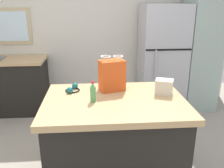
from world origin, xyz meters
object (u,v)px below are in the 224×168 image
object	(u,v)px
refrigerator	(162,58)
bottle	(93,93)
tall_cabinet	(201,43)
ear_defenders	(73,89)
small_box	(164,87)
shopping_bag	(112,75)
kitchen_island	(114,140)

from	to	relation	value
refrigerator	bottle	xyz separation A→B (m)	(-1.16, -1.83, 0.12)
tall_cabinet	ear_defenders	size ratio (longest dim) A/B	11.59
small_box	shopping_bag	bearing A→B (deg)	162.60
refrigerator	ear_defenders	world-z (taller)	refrigerator
small_box	bottle	size ratio (longest dim) A/B	0.84
shopping_bag	ear_defenders	size ratio (longest dim) A/B	1.88
shopping_bag	bottle	xyz separation A→B (m)	(-0.20, -0.29, -0.07)
refrigerator	tall_cabinet	bearing A→B (deg)	0.02
shopping_bag	ear_defenders	world-z (taller)	shopping_bag
kitchen_island	shopping_bag	xyz separation A→B (m)	(-0.00, 0.25, 0.61)
refrigerator	ear_defenders	size ratio (longest dim) A/B	9.04
ear_defenders	bottle	bearing A→B (deg)	-54.99
tall_cabinet	ear_defenders	xyz separation A→B (m)	(-2.01, -1.54, -0.19)
shopping_bag	ear_defenders	xyz separation A→B (m)	(-0.41, 0.01, -0.14)
kitchen_island	ear_defenders	size ratio (longest dim) A/B	6.91
shopping_bag	small_box	bearing A→B (deg)	-17.40
bottle	tall_cabinet	bearing A→B (deg)	45.51
shopping_bag	small_box	size ratio (longest dim) A/B	2.15
bottle	ear_defenders	bearing A→B (deg)	125.01
kitchen_island	small_box	distance (m)	0.73
shopping_bag	ear_defenders	distance (m)	0.43
bottle	ear_defenders	world-z (taller)	bottle
kitchen_island	tall_cabinet	size ratio (longest dim) A/B	0.60
bottle	ear_defenders	distance (m)	0.37
refrigerator	shopping_bag	world-z (taller)	refrigerator
shopping_bag	small_box	distance (m)	0.53
kitchen_island	ear_defenders	xyz separation A→B (m)	(-0.41, 0.26, 0.47)
tall_cabinet	bottle	world-z (taller)	tall_cabinet
refrigerator	small_box	distance (m)	1.76
refrigerator	bottle	size ratio (longest dim) A/B	8.75
tall_cabinet	small_box	size ratio (longest dim) A/B	13.31
kitchen_island	bottle	size ratio (longest dim) A/B	6.69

